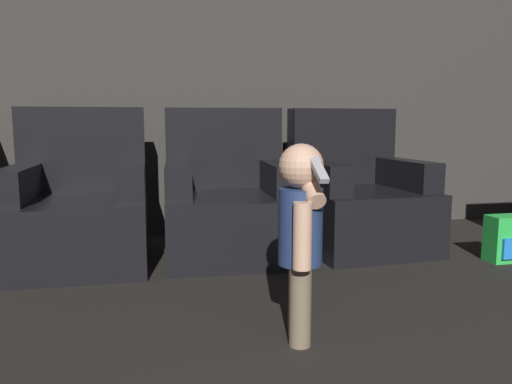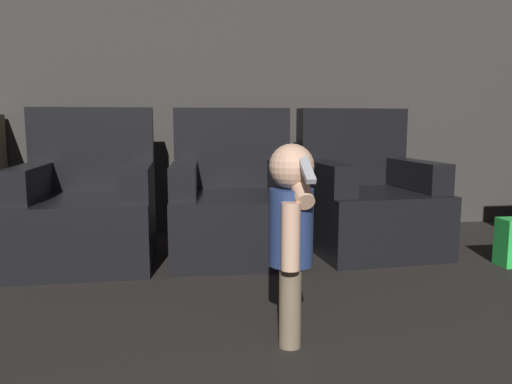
# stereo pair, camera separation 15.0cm
# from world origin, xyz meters

# --- Properties ---
(wall_back) EXTENTS (8.40, 0.05, 2.60)m
(wall_back) POSITION_xyz_m (0.00, 4.50, 1.30)
(wall_back) COLOR #33302D
(wall_back) RESTS_ON ground_plane
(armchair_left) EXTENTS (0.82, 0.86, 0.98)m
(armchair_left) POSITION_xyz_m (-1.05, 3.75, 0.33)
(armchair_left) COLOR black
(armchair_left) RESTS_ON ground_plane
(armchair_middle) EXTENTS (0.87, 0.90, 0.98)m
(armchair_middle) POSITION_xyz_m (-0.11, 3.75, 0.33)
(armchair_middle) COLOR black
(armchair_middle) RESTS_ON ground_plane
(armchair_right) EXTENTS (0.86, 0.90, 0.98)m
(armchair_right) POSITION_xyz_m (0.83, 3.75, 0.33)
(armchair_right) COLOR black
(armchair_right) RESTS_ON ground_plane
(person_toddler) EXTENTS (0.18, 0.32, 0.80)m
(person_toddler) POSITION_xyz_m (-0.05, 2.35, 0.47)
(person_toddler) COLOR brown
(person_toddler) RESTS_ON ground_plane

